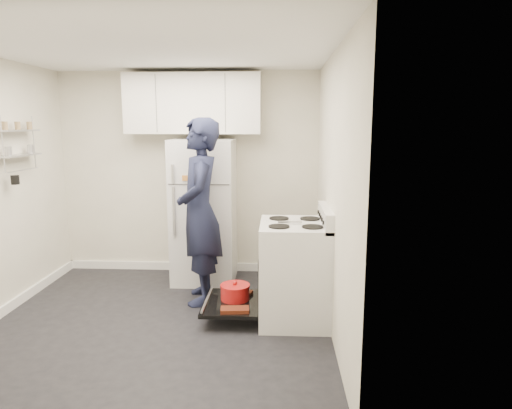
# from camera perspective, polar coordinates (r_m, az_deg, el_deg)

# --- Properties ---
(room) EXTENTS (3.21, 3.21, 2.51)m
(room) POSITION_cam_1_polar(r_m,az_deg,el_deg) (4.28, -12.72, 0.94)
(room) COLOR black
(room) RESTS_ON ground
(electric_range) EXTENTS (0.66, 0.76, 1.10)m
(electric_range) POSITION_cam_1_polar(r_m,az_deg,el_deg) (4.42, 4.66, -8.44)
(electric_range) COLOR silver
(electric_range) RESTS_ON ground
(open_oven_door) EXTENTS (0.55, 0.70, 0.23)m
(open_oven_door) POSITION_cam_1_polar(r_m,az_deg,el_deg) (4.55, -2.83, -11.59)
(open_oven_door) COLOR black
(open_oven_door) RESTS_ON ground
(refrigerator) EXTENTS (0.72, 0.74, 1.76)m
(refrigerator) POSITION_cam_1_polar(r_m,az_deg,el_deg) (5.46, -6.47, -0.73)
(refrigerator) COLOR silver
(refrigerator) RESTS_ON ground
(upper_cabinets) EXTENTS (1.60, 0.33, 0.70)m
(upper_cabinets) POSITION_cam_1_polar(r_m,az_deg,el_deg) (5.57, -7.85, 12.36)
(upper_cabinets) COLOR silver
(upper_cabinets) RESTS_ON room
(wall_shelf_rack) EXTENTS (0.14, 0.60, 0.61)m
(wall_shelf_rack) POSITION_cam_1_polar(r_m,az_deg,el_deg) (5.24, -27.54, 6.84)
(wall_shelf_rack) COLOR #B2B2B7
(wall_shelf_rack) RESTS_ON room
(person) EXTENTS (0.56, 0.77, 1.93)m
(person) POSITION_cam_1_polar(r_m,az_deg,el_deg) (4.77, -7.05, -0.91)
(person) COLOR #161A31
(person) RESTS_ON ground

